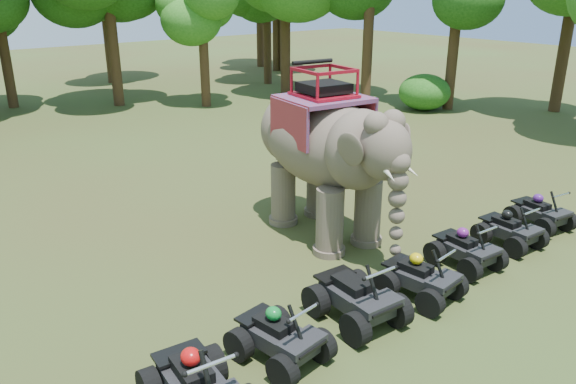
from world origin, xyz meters
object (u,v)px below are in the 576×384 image
Objects in this scene: atv_2 at (357,290)px; atv_5 at (511,225)px; atv_0 at (196,378)px; atv_3 at (421,272)px; atv_1 at (280,330)px; atv_4 at (466,244)px; atv_6 at (541,208)px; elephant at (325,152)px.

atv_2 is 5.45m from atv_5.
atv_0 is 1.13× the size of atv_3.
atv_0 reaches higher than atv_1.
atv_5 is at bearing 3.35° from atv_4.
atv_3 is at bearing 7.27° from atv_0.
atv_3 is 1.06× the size of atv_6.
atv_2 reaches higher than atv_3.
atv_1 reaches higher than atv_6.
atv_2 is 1.19× the size of atv_6.
atv_2 is at bearing 165.25° from atv_3.
atv_6 is (4.80, -3.50, -1.66)m from elephant.
atv_1 is at bearing -175.14° from atv_2.
atv_5 is at bearing -167.68° from atv_6.
atv_3 is (-0.66, -3.77, -1.62)m from elephant.
atv_2 is at bearing 11.29° from atv_0.
atv_0 is 1.19× the size of atv_6.
atv_5 is (1.84, -0.04, -0.01)m from atv_4.
atv_3 is at bearing -11.28° from atv_1.
atv_3 is 5.47m from atv_6.
atv_4 reaches higher than atv_5.
atv_3 is (1.68, -0.24, -0.08)m from atv_2.
atv_4 is (7.38, 0.28, -0.10)m from atv_0.
atv_2 is (1.94, 0.03, 0.07)m from atv_1.
elephant reaches higher than atv_5.
elephant is at bearing 153.02° from atv_6.
atv_3 is 1.06× the size of atv_5.
atv_3 is 1.94m from atv_4.
atv_0 is 1.17× the size of atv_4.
atv_2 is (3.77, 0.31, -0.00)m from atv_0.
atv_6 is (7.14, 0.02, -0.11)m from atv_2.
atv_1 is at bearing 170.06° from atv_3.
atv_4 is at bearing -7.91° from atv_1.
atv_2 is at bearing -176.50° from atv_5.
atv_5 is at bearing -8.19° from atv_1.
atv_5 is (3.10, -3.59, -1.66)m from elephant.
atv_4 is at bearing 8.72° from atv_0.
atv_2 is at bearing -7.06° from atv_1.
atv_1 is 3.63m from atv_3.
elephant is 3.24× the size of atv_3.
elephant is 4.51m from atv_2.
atv_3 is at bearing -91.89° from elephant.
atv_2 reaches higher than atv_1.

